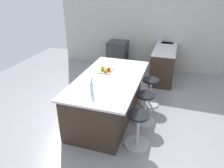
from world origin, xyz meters
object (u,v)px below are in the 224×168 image
Objects in this scene: stool_near_camera at (138,131)px; apple_green at (103,68)px; stool_by_window at (150,93)px; water_bottle at (92,88)px; oven_range at (118,55)px; apple_yellow at (105,70)px; stool_middle at (145,109)px; apple_red at (109,69)px; cutting_board at (106,71)px; kitchen_island at (108,97)px.

apple_green is at bearing -135.06° from stool_near_camera.
stool_by_window is 7.48× the size of apple_green.
water_bottle is (0.03, -0.79, 0.71)m from stool_near_camera.
apple_green reaches higher than oven_range.
apple_yellow is at bearing 10.51° from oven_range.
stool_middle is 1.09m from apple_red.
apple_yellow is at bearing 7.98° from cutting_board.
apple_yellow is 0.10m from apple_green.
apple_yellow is (0.09, 0.01, 0.05)m from cutting_board.
oven_range is at bearing -171.02° from apple_green.
apple_green reaches higher than stool_by_window.
stool_middle is 1.19m from apple_green.
apple_yellow is (-0.20, -0.11, 0.50)m from kitchen_island.
apple_red reaches higher than cutting_board.
apple_red is at bearing 139.18° from apple_yellow.
stool_by_window is at bearing 132.09° from kitchen_island.
stool_near_camera is 1.47m from cutting_board.
water_bottle reaches higher than apple_red.
water_bottle is at bearing -28.97° from stool_by_window.
stool_near_camera is at bearing 44.94° from apple_green.
oven_range is 2.80× the size of water_bottle.
apple_green reaches higher than cutting_board.
stool_middle is (-0.00, 0.78, -0.15)m from kitchen_island.
kitchen_island is at bearing -47.91° from stool_by_window.
cutting_board reaches higher than kitchen_island.
stool_near_camera is at bearing 40.86° from apple_red.
oven_range is at bearing -167.98° from kitchen_island.
apple_yellow is at bearing -102.82° from stool_middle.
stool_by_window is at bearing 180.00° from stool_middle.
stool_middle is 7.48× the size of apple_green.
kitchen_island is 0.79m from stool_middle.
stool_middle is at bearing 132.67° from water_bottle.
cutting_board is 1.15× the size of water_bottle.
water_bottle is at bearing 2.40° from apple_red.
apple_red is (-0.26, -0.06, 0.49)m from kitchen_island.
kitchen_island is at bearing -132.09° from stool_near_camera.
stool_by_window is at bearing 117.69° from apple_red.
apple_red reaches higher than oven_range.
apple_yellow is at bearing -174.21° from water_bottle.
kitchen_island reaches higher than oven_range.
water_bottle reaches higher than apple_yellow.
oven_range is 2.53m from apple_red.
stool_near_camera is 2.04× the size of water_bottle.
stool_near_camera is at bearing 0.00° from stool_middle.
stool_by_window is 1.77× the size of cutting_board.
water_bottle is (3.42, 0.56, 0.57)m from oven_range.
stool_by_window is 1.14m from apple_red.
cutting_board is at bearing -172.02° from apple_yellow.
water_bottle is at bearing -1.29° from kitchen_island.
kitchen_island is at bearing 178.71° from water_bottle.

